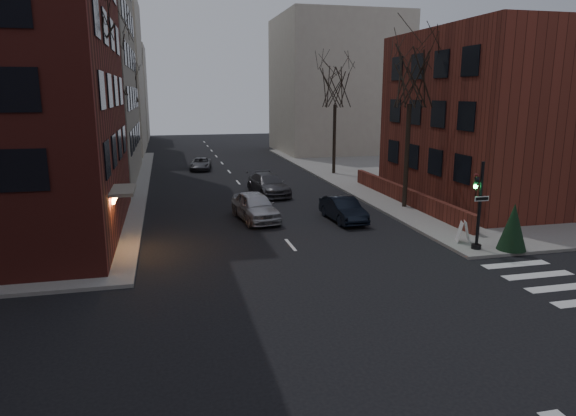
{
  "coord_description": "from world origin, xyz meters",
  "views": [
    {
      "loc": [
        -5.57,
        -10.84,
        7.1
      ],
      "look_at": [
        -0.31,
        11.21,
        2.0
      ],
      "focal_mm": 32.0,
      "sensor_mm": 36.0,
      "label": 1
    }
  ],
  "objects_px": {
    "tree_left_a": "(86,61)",
    "sandwich_board": "(463,232)",
    "tree_right_b": "(335,87)",
    "car_lane_silver": "(255,206)",
    "traffic_signal": "(478,211)",
    "tree_left_b": "(111,65)",
    "evergreen_shrub": "(513,227)",
    "car_lane_gray": "(268,184)",
    "parked_sedan": "(343,209)",
    "streetlamp_far": "(137,123)",
    "car_lane_far": "(201,164)",
    "tree_left_c": "(126,82)",
    "tree_right_a": "(411,77)",
    "streetlamp_near": "(121,141)"
  },
  "relations": [
    {
      "from": "traffic_signal",
      "to": "sandwich_board",
      "type": "bearing_deg",
      "value": 86.62
    },
    {
      "from": "streetlamp_far",
      "to": "evergreen_shrub",
      "type": "distance_m",
      "value": 37.99
    },
    {
      "from": "evergreen_shrub",
      "to": "car_lane_gray",
      "type": "bearing_deg",
      "value": 116.9
    },
    {
      "from": "parked_sedan",
      "to": "tree_left_b",
      "type": "bearing_deg",
      "value": 138.27
    },
    {
      "from": "tree_right_a",
      "to": "evergreen_shrub",
      "type": "relative_size",
      "value": 4.54
    },
    {
      "from": "tree_left_a",
      "to": "streetlamp_near",
      "type": "xyz_separation_m",
      "value": [
        0.6,
        8.0,
        -4.23
      ]
    },
    {
      "from": "streetlamp_near",
      "to": "car_lane_far",
      "type": "height_order",
      "value": "streetlamp_near"
    },
    {
      "from": "streetlamp_far",
      "to": "car_lane_silver",
      "type": "relative_size",
      "value": 1.33
    },
    {
      "from": "tree_left_c",
      "to": "car_lane_gray",
      "type": "relative_size",
      "value": 1.9
    },
    {
      "from": "tree_left_a",
      "to": "car_lane_silver",
      "type": "relative_size",
      "value": 2.18
    },
    {
      "from": "tree_right_b",
      "to": "streetlamp_near",
      "type": "xyz_separation_m",
      "value": [
        -17.0,
        -10.0,
        -3.35
      ]
    },
    {
      "from": "tree_left_b",
      "to": "parked_sedan",
      "type": "xyz_separation_m",
      "value": [
        12.8,
        -10.13,
        -8.23
      ]
    },
    {
      "from": "streetlamp_far",
      "to": "car_lane_gray",
      "type": "xyz_separation_m",
      "value": [
        9.59,
        -17.61,
        -3.5
      ]
    },
    {
      "from": "tree_left_b",
      "to": "car_lane_far",
      "type": "xyz_separation_m",
      "value": [
        6.35,
        11.75,
        -8.35
      ]
    },
    {
      "from": "tree_left_a",
      "to": "sandwich_board",
      "type": "distance_m",
      "value": 18.93
    },
    {
      "from": "tree_left_b",
      "to": "streetlamp_far",
      "type": "relative_size",
      "value": 1.72
    },
    {
      "from": "traffic_signal",
      "to": "car_lane_gray",
      "type": "relative_size",
      "value": 0.78
    },
    {
      "from": "tree_left_a",
      "to": "tree_right_b",
      "type": "height_order",
      "value": "tree_left_a"
    },
    {
      "from": "streetlamp_far",
      "to": "traffic_signal",
      "type": "bearing_deg",
      "value": -63.94
    },
    {
      "from": "tree_left_b",
      "to": "car_lane_gray",
      "type": "height_order",
      "value": "tree_left_b"
    },
    {
      "from": "traffic_signal",
      "to": "car_lane_gray",
      "type": "bearing_deg",
      "value": 113.03
    },
    {
      "from": "car_lane_far",
      "to": "sandwich_board",
      "type": "xyz_separation_m",
      "value": [
        10.46,
        -27.62,
        0.09
      ]
    },
    {
      "from": "tree_left_c",
      "to": "sandwich_board",
      "type": "xyz_separation_m",
      "value": [
        16.8,
        -29.87,
        -7.38
      ]
    },
    {
      "from": "tree_left_c",
      "to": "tree_right_a",
      "type": "distance_m",
      "value": 28.17
    },
    {
      "from": "tree_left_b",
      "to": "car_lane_far",
      "type": "distance_m",
      "value": 15.75
    },
    {
      "from": "traffic_signal",
      "to": "streetlamp_near",
      "type": "distance_m",
      "value": 20.86
    },
    {
      "from": "streetlamp_near",
      "to": "car_lane_gray",
      "type": "bearing_deg",
      "value": 14.02
    },
    {
      "from": "streetlamp_far",
      "to": "tree_left_c",
      "type": "bearing_deg",
      "value": -106.7
    },
    {
      "from": "traffic_signal",
      "to": "tree_left_b",
      "type": "bearing_deg",
      "value": 134.54
    },
    {
      "from": "car_lane_silver",
      "to": "sandwich_board",
      "type": "height_order",
      "value": "car_lane_silver"
    },
    {
      "from": "tree_left_a",
      "to": "parked_sedan",
      "type": "xyz_separation_m",
      "value": [
        12.8,
        1.87,
        -7.79
      ]
    },
    {
      "from": "tree_left_a",
      "to": "evergreen_shrub",
      "type": "relative_size",
      "value": 4.79
    },
    {
      "from": "tree_left_a",
      "to": "sandwich_board",
      "type": "bearing_deg",
      "value": -12.95
    },
    {
      "from": "tree_right_b",
      "to": "tree_left_c",
      "type": "bearing_deg",
      "value": 155.56
    },
    {
      "from": "sandwich_board",
      "to": "evergreen_shrub",
      "type": "distance_m",
      "value": 2.26
    },
    {
      "from": "tree_left_c",
      "to": "car_lane_gray",
      "type": "xyz_separation_m",
      "value": [
        10.19,
        -15.61,
        -7.29
      ]
    },
    {
      "from": "tree_left_c",
      "to": "sandwich_board",
      "type": "bearing_deg",
      "value": -60.63
    },
    {
      "from": "tree_left_c",
      "to": "traffic_signal",
      "type": "bearing_deg",
      "value": -61.64
    },
    {
      "from": "tree_right_a",
      "to": "sandwich_board",
      "type": "height_order",
      "value": "tree_right_a"
    },
    {
      "from": "streetlamp_near",
      "to": "car_lane_silver",
      "type": "relative_size",
      "value": 1.33
    },
    {
      "from": "tree_left_b",
      "to": "streetlamp_far",
      "type": "bearing_deg",
      "value": 87.85
    },
    {
      "from": "parked_sedan",
      "to": "car_lane_silver",
      "type": "xyz_separation_m",
      "value": [
        -4.8,
        1.36,
        0.12
      ]
    },
    {
      "from": "tree_left_b",
      "to": "tree_left_c",
      "type": "distance_m",
      "value": 14.03
    },
    {
      "from": "traffic_signal",
      "to": "tree_left_b",
      "type": "relative_size",
      "value": 0.37
    },
    {
      "from": "parked_sedan",
      "to": "streetlamp_near",
      "type": "bearing_deg",
      "value": 149.95
    },
    {
      "from": "tree_right_a",
      "to": "evergreen_shrub",
      "type": "bearing_deg",
      "value": -86.06
    },
    {
      "from": "car_lane_far",
      "to": "tree_left_b",
      "type": "bearing_deg",
      "value": -110.76
    },
    {
      "from": "tree_right_b",
      "to": "car_lane_silver",
      "type": "distance_m",
      "value": 18.88
    },
    {
      "from": "streetlamp_near",
      "to": "streetlamp_far",
      "type": "height_order",
      "value": "same"
    },
    {
      "from": "tree_left_b",
      "to": "tree_left_c",
      "type": "relative_size",
      "value": 1.11
    }
  ]
}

